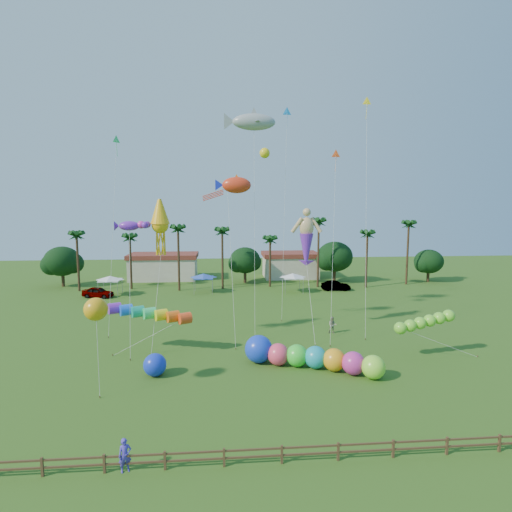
{
  "coord_description": "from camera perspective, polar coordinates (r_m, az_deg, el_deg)",
  "views": [
    {
      "loc": [
        -2.98,
        -25.19,
        13.25
      ],
      "look_at": [
        0.0,
        10.0,
        9.0
      ],
      "focal_mm": 28.0,
      "sensor_mm": 36.0,
      "label": 1
    }
  ],
  "objects": [
    {
      "name": "shark_kite",
      "position": [
        46.06,
        -0.29,
        18.59
      ],
      "size": [
        6.38,
        6.62,
        23.75
      ],
      "color": "#90999D",
      "rests_on": "ground"
    },
    {
      "name": "delta_kite_blue",
      "position": [
        50.64,
        4.44,
        19.26
      ],
      "size": [
        1.65,
        3.76,
        25.26
      ],
      "color": "#1989E4",
      "rests_on": "ground"
    },
    {
      "name": "squid_kite",
      "position": [
        39.12,
        -13.52,
        4.32
      ],
      "size": [
        2.34,
        4.96,
        14.22
      ],
      "color": "yellow",
      "rests_on": "ground"
    },
    {
      "name": "delta_kite_red",
      "position": [
        42.89,
        11.32,
        13.39
      ],
      "size": [
        2.06,
        4.94,
        19.25
      ],
      "color": "#FF541C",
      "rests_on": "ground"
    },
    {
      "name": "fence",
      "position": [
        23.17,
        3.72,
        -26.2
      ],
      "size": [
        36.12,
        0.12,
        1.0
      ],
      "color": "brown",
      "rests_on": "ground"
    },
    {
      "name": "spectator_a",
      "position": [
        23.41,
        -18.21,
        -25.43
      ],
      "size": [
        0.75,
        0.62,
        1.75
      ],
      "primitive_type": "imported",
      "rotation": [
        0.0,
        0.0,
        0.38
      ],
      "color": "#4837C2",
      "rests_on": "ground"
    },
    {
      "name": "merman_kite",
      "position": [
        42.52,
        7.21,
        2.13
      ],
      "size": [
        2.95,
        6.26,
        12.71
      ],
      "color": "tan",
      "rests_on": "ground"
    },
    {
      "name": "caterpillar_inflatable",
      "position": [
        34.38,
        7.26,
        -14.07
      ],
      "size": [
        11.13,
        6.56,
        2.38
      ],
      "rotation": [
        0.0,
        0.0,
        -0.42
      ],
      "color": "#F64065",
      "rests_on": "ground"
    },
    {
      "name": "car_a",
      "position": [
        64.16,
        -21.65,
        -4.83
      ],
      "size": [
        4.91,
        2.94,
        1.56
      ],
      "primitive_type": "imported",
      "rotation": [
        0.0,
        0.0,
        1.32
      ],
      "color": "#4C4C54",
      "rests_on": "ground"
    },
    {
      "name": "spectator_b",
      "position": [
        43.74,
        10.86,
        -9.67
      ],
      "size": [
        1.03,
        0.9,
        1.79
      ],
      "primitive_type": "imported",
      "rotation": [
        0.0,
        0.0,
        -0.29
      ],
      "color": "gray",
      "rests_on": "ground"
    },
    {
      "name": "ground",
      "position": [
        28.62,
        1.8,
        -20.72
      ],
      "size": [
        160.0,
        160.0,
        0.0
      ],
      "primitive_type": "plane",
      "color": "#285116",
      "rests_on": "ground"
    },
    {
      "name": "lobster_kite",
      "position": [
        38.75,
        -17.66,
        4.12
      ],
      "size": [
        3.61,
        4.74,
        12.26
      ],
      "color": "purple",
      "rests_on": "ground"
    },
    {
      "name": "delta_kite_green",
      "position": [
        46.8,
        -19.34,
        14.68
      ],
      "size": [
        1.01,
        4.75,
        21.03
      ],
      "color": "#34DF78",
      "rests_on": "ground"
    },
    {
      "name": "rainbow_tube",
      "position": [
        37.21,
        -13.1,
        -8.73
      ],
      "size": [
        8.45,
        3.24,
        3.89
      ],
      "color": "#F4481B",
      "rests_on": "ground"
    },
    {
      "name": "fish_kite",
      "position": [
        42.17,
        -2.79,
        10.07
      ],
      "size": [
        4.54,
        6.61,
        16.57
      ],
      "color": "red",
      "rests_on": "ground"
    },
    {
      "name": "orange_ball_kite",
      "position": [
        30.1,
        -21.91,
        -7.08
      ],
      "size": [
        1.82,
        1.82,
        7.08
      ],
      "color": "orange",
      "rests_on": "ground"
    },
    {
      "name": "tent_row",
      "position": [
        62.49,
        -7.55,
        -2.87
      ],
      "size": [
        31.0,
        4.0,
        0.6
      ],
      "color": "white",
      "rests_on": "ground"
    },
    {
      "name": "car_b",
      "position": [
        66.02,
        11.32,
        -4.18
      ],
      "size": [
        4.73,
        2.05,
        1.51
      ],
      "primitive_type": "imported",
      "rotation": [
        0.0,
        0.0,
        1.47
      ],
      "color": "#4C4C54",
      "rests_on": "ground"
    },
    {
      "name": "buildings_row",
      "position": [
        76.03,
        -4.87,
        -1.67
      ],
      "size": [
        35.0,
        7.0,
        4.0
      ],
      "color": "beige",
      "rests_on": "ground"
    },
    {
      "name": "tree_line",
      "position": [
        70.08,
        0.56,
        -0.5
      ],
      "size": [
        69.46,
        8.91,
        11.0
      ],
      "color": "#3A2819",
      "rests_on": "ground"
    },
    {
      "name": "blue_ball",
      "position": [
        33.72,
        -14.25,
        -14.83
      ],
      "size": [
        1.81,
        1.81,
        1.81
      ],
      "primitive_type": "sphere",
      "color": "#1733D6",
      "rests_on": "ground"
    },
    {
      "name": "green_worm",
      "position": [
        37.76,
        19.92,
        -9.66
      ],
      "size": [
        10.17,
        2.3,
        3.43
      ],
      "color": "#72DA30",
      "rests_on": "ground"
    },
    {
      "name": "delta_kite_yellow",
      "position": [
        46.12,
        15.55,
        19.59
      ],
      "size": [
        1.56,
        4.64,
        24.89
      ],
      "color": "yellow",
      "rests_on": "ground"
    }
  ]
}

